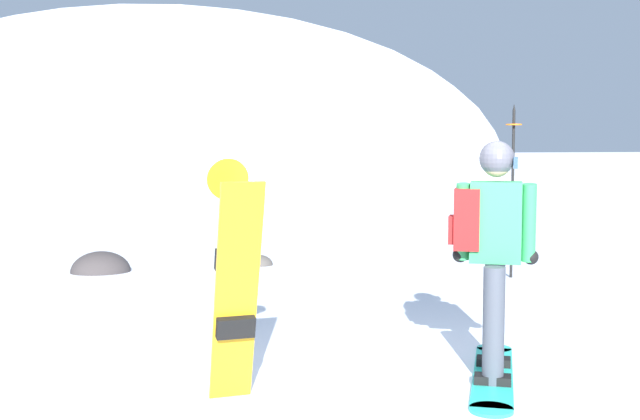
{
  "coord_description": "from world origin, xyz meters",
  "views": [
    {
      "loc": [
        -2.66,
        -4.8,
        1.68
      ],
      "look_at": [
        0.18,
        3.21,
        1.0
      ],
      "focal_mm": 45.43,
      "sensor_mm": 36.0,
      "label": 1
    }
  ],
  "objects_px": {
    "snowboarder_main": "(491,252)",
    "rock_small": "(101,272)",
    "spare_snowboard": "(235,281)",
    "piste_marker_near": "(513,180)",
    "rock_dark": "(258,265)"
  },
  "relations": [
    {
      "from": "spare_snowboard",
      "to": "rock_small",
      "type": "height_order",
      "value": "spare_snowboard"
    },
    {
      "from": "spare_snowboard",
      "to": "piste_marker_near",
      "type": "xyz_separation_m",
      "value": [
        4.5,
        3.77,
        0.44
      ]
    },
    {
      "from": "spare_snowboard",
      "to": "rock_dark",
      "type": "height_order",
      "value": "spare_snowboard"
    },
    {
      "from": "rock_dark",
      "to": "rock_small",
      "type": "distance_m",
      "value": 2.13
    },
    {
      "from": "snowboarder_main",
      "to": "rock_dark",
      "type": "distance_m",
      "value": 5.94
    },
    {
      "from": "piste_marker_near",
      "to": "rock_small",
      "type": "bearing_deg",
      "value": 155.67
    },
    {
      "from": "spare_snowboard",
      "to": "piste_marker_near",
      "type": "bearing_deg",
      "value": 39.94
    },
    {
      "from": "spare_snowboard",
      "to": "snowboarder_main",
      "type": "bearing_deg",
      "value": -0.36
    },
    {
      "from": "snowboarder_main",
      "to": "rock_dark",
      "type": "relative_size",
      "value": 4.08
    },
    {
      "from": "spare_snowboard",
      "to": "rock_dark",
      "type": "xyz_separation_m",
      "value": [
        1.73,
        5.86,
        -0.81
      ]
    },
    {
      "from": "snowboarder_main",
      "to": "rock_small",
      "type": "xyz_separation_m",
      "value": [
        -2.28,
        5.99,
        -0.92
      ]
    },
    {
      "from": "spare_snowboard",
      "to": "rock_dark",
      "type": "relative_size",
      "value": 3.81
    },
    {
      "from": "spare_snowboard",
      "to": "rock_small",
      "type": "relative_size",
      "value": 2.04
    },
    {
      "from": "rock_small",
      "to": "spare_snowboard",
      "type": "bearing_deg",
      "value": -86.2
    },
    {
      "from": "snowboarder_main",
      "to": "spare_snowboard",
      "type": "relative_size",
      "value": 1.07
    }
  ]
}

